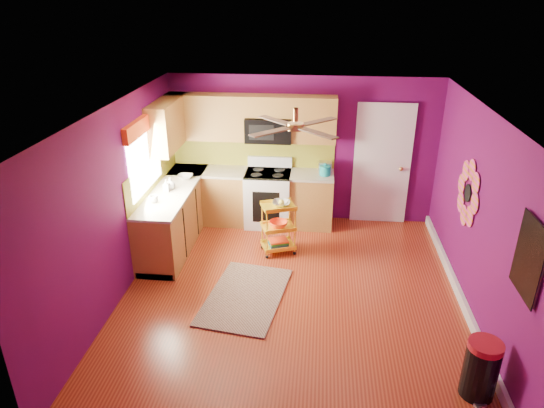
# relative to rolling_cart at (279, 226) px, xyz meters

# --- Properties ---
(ground) EXTENTS (5.00, 5.00, 0.00)m
(ground) POSITION_rel_rolling_cart_xyz_m (0.28, -1.19, -0.46)
(ground) COLOR maroon
(ground) RESTS_ON ground
(room_envelope) EXTENTS (4.54, 5.04, 2.52)m
(room_envelope) POSITION_rel_rolling_cart_xyz_m (0.30, -1.19, 1.18)
(room_envelope) COLOR #5A0A4D
(room_envelope) RESTS_ON ground
(lower_cabinets) EXTENTS (2.81, 2.31, 0.94)m
(lower_cabinets) POSITION_rel_rolling_cart_xyz_m (-1.07, 0.63, -0.02)
(lower_cabinets) COLOR #8F5F27
(lower_cabinets) RESTS_ON ground
(electric_range) EXTENTS (0.76, 0.66, 1.13)m
(electric_range) POSITION_rel_rolling_cart_xyz_m (-0.27, 0.99, 0.03)
(electric_range) COLOR white
(electric_range) RESTS_ON ground
(upper_cabinetry) EXTENTS (2.80, 2.30, 1.26)m
(upper_cabinetry) POSITION_rel_rolling_cart_xyz_m (-0.96, 0.99, 1.34)
(upper_cabinetry) COLOR #8F5F27
(upper_cabinetry) RESTS_ON ground
(left_window) EXTENTS (0.08, 1.35, 1.08)m
(left_window) POSITION_rel_rolling_cart_xyz_m (-1.94, -0.14, 1.28)
(left_window) COLOR white
(left_window) RESTS_ON ground
(panel_door) EXTENTS (0.95, 0.11, 2.15)m
(panel_door) POSITION_rel_rolling_cart_xyz_m (1.63, 1.28, 0.57)
(panel_door) COLOR white
(panel_door) RESTS_ON ground
(right_wall_art) EXTENTS (0.04, 2.74, 1.04)m
(right_wall_art) POSITION_rel_rolling_cart_xyz_m (2.51, -1.52, 0.99)
(right_wall_art) COLOR black
(right_wall_art) RESTS_ON ground
(ceiling_fan) EXTENTS (1.01, 1.01, 0.26)m
(ceiling_fan) POSITION_rel_rolling_cart_xyz_m (0.28, -0.99, 1.83)
(ceiling_fan) COLOR #BF8C3F
(ceiling_fan) RESTS_ON ground
(shag_rug) EXTENTS (1.17, 1.67, 0.02)m
(shag_rug) POSITION_rel_rolling_cart_xyz_m (-0.33, -1.25, -0.44)
(shag_rug) COLOR black
(shag_rug) RESTS_ON ground
(rolling_cart) EXTENTS (0.58, 0.51, 0.89)m
(rolling_cart) POSITION_rel_rolling_cart_xyz_m (0.00, 0.00, 0.00)
(rolling_cart) COLOR yellow
(rolling_cart) RESTS_ON ground
(trash_can) EXTENTS (0.44, 0.44, 0.65)m
(trash_can) POSITION_rel_rolling_cart_xyz_m (2.26, -2.69, -0.13)
(trash_can) COLOR black
(trash_can) RESTS_ON ground
(teal_kettle) EXTENTS (0.18, 0.18, 0.21)m
(teal_kettle) POSITION_rel_rolling_cart_xyz_m (0.68, 0.97, 0.57)
(teal_kettle) COLOR teal
(teal_kettle) RESTS_ON lower_cabinets
(toaster) EXTENTS (0.22, 0.15, 0.18)m
(toaster) POSITION_rel_rolling_cart_xyz_m (0.68, 1.12, 0.57)
(toaster) COLOR beige
(toaster) RESTS_ON lower_cabinets
(soap_bottle_a) EXTENTS (0.09, 0.09, 0.19)m
(soap_bottle_a) POSITION_rel_rolling_cart_xyz_m (-1.72, 0.01, 0.58)
(soap_bottle_a) COLOR #EA3F72
(soap_bottle_a) RESTS_ON lower_cabinets
(soap_bottle_b) EXTENTS (0.15, 0.15, 0.19)m
(soap_bottle_b) POSITION_rel_rolling_cart_xyz_m (-1.69, 0.12, 0.58)
(soap_bottle_b) COLOR white
(soap_bottle_b) RESTS_ON lower_cabinets
(counter_dish) EXTENTS (0.24, 0.24, 0.06)m
(counter_dish) POSITION_rel_rolling_cart_xyz_m (-1.58, 0.58, 0.51)
(counter_dish) COLOR white
(counter_dish) RESTS_ON lower_cabinets
(counter_cup) EXTENTS (0.13, 0.13, 0.10)m
(counter_cup) POSITION_rel_rolling_cart_xyz_m (-1.79, -0.39, 0.54)
(counter_cup) COLOR white
(counter_cup) RESTS_ON lower_cabinets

